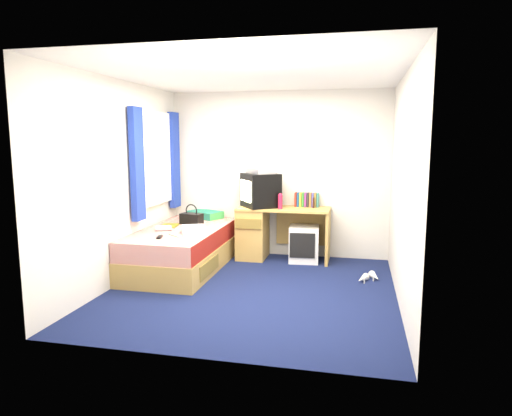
% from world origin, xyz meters
% --- Properties ---
extents(ground, '(3.40, 3.40, 0.00)m').
position_xyz_m(ground, '(0.00, 0.00, 0.00)').
color(ground, '#0C1438').
rests_on(ground, ground).
extents(room_shell, '(3.40, 3.40, 3.40)m').
position_xyz_m(room_shell, '(0.00, 0.00, 1.45)').
color(room_shell, white).
rests_on(room_shell, ground).
extents(bed, '(1.01, 2.00, 0.54)m').
position_xyz_m(bed, '(-1.10, 0.67, 0.27)').
color(bed, tan).
rests_on(bed, ground).
extents(pillow, '(0.57, 0.48, 0.11)m').
position_xyz_m(pillow, '(-1.07, 1.52, 0.59)').
color(pillow, '#166993').
rests_on(pillow, bed).
extents(desk, '(1.30, 0.55, 0.75)m').
position_xyz_m(desk, '(-0.14, 1.44, 0.41)').
color(desk, tan).
rests_on(desk, ground).
extents(storage_cube, '(0.43, 0.43, 0.51)m').
position_xyz_m(storage_cube, '(0.43, 1.39, 0.25)').
color(storage_cube, white).
rests_on(storage_cube, ground).
extents(crt_tv, '(0.64, 0.65, 0.48)m').
position_xyz_m(crt_tv, '(-0.21, 1.44, 0.99)').
color(crt_tv, black).
rests_on(crt_tv, desk).
extents(vcr, '(0.45, 0.47, 0.07)m').
position_xyz_m(vcr, '(-0.21, 1.44, 1.26)').
color(vcr, silver).
rests_on(vcr, crt_tv).
extents(book_row, '(0.34, 0.13, 0.20)m').
position_xyz_m(book_row, '(0.44, 1.60, 0.85)').
color(book_row, maroon).
rests_on(book_row, desk).
extents(picture_frame, '(0.02, 0.12, 0.14)m').
position_xyz_m(picture_frame, '(0.54, 1.54, 0.82)').
color(picture_frame, black).
rests_on(picture_frame, desk).
extents(pink_water_bottle, '(0.07, 0.07, 0.19)m').
position_xyz_m(pink_water_bottle, '(0.10, 1.30, 0.85)').
color(pink_water_bottle, '#C91C41').
rests_on(pink_water_bottle, desk).
extents(aerosol_can, '(0.05, 0.05, 0.17)m').
position_xyz_m(aerosol_can, '(0.02, 1.42, 0.84)').
color(aerosol_can, white).
rests_on(aerosol_can, desk).
extents(handbag, '(0.32, 0.22, 0.28)m').
position_xyz_m(handbag, '(-1.10, 1.02, 0.62)').
color(handbag, black).
rests_on(handbag, bed).
extents(towel, '(0.35, 0.32, 0.09)m').
position_xyz_m(towel, '(-0.86, 0.44, 0.59)').
color(towel, white).
rests_on(towel, bed).
extents(magazine, '(0.25, 0.31, 0.01)m').
position_xyz_m(magazine, '(-1.34, 0.80, 0.55)').
color(magazine, '#D4E119').
rests_on(magazine, bed).
extents(water_bottle, '(0.21, 0.14, 0.07)m').
position_xyz_m(water_bottle, '(-1.28, 0.48, 0.58)').
color(water_bottle, silver).
rests_on(water_bottle, bed).
extents(colour_swatch_fan, '(0.21, 0.18, 0.01)m').
position_xyz_m(colour_swatch_fan, '(-1.00, 0.22, 0.55)').
color(colour_swatch_fan, yellow).
rests_on(colour_swatch_fan, bed).
extents(remote_control, '(0.09, 0.17, 0.02)m').
position_xyz_m(remote_control, '(-1.15, 0.08, 0.55)').
color(remote_control, black).
rests_on(remote_control, bed).
extents(window_assembly, '(0.11, 1.42, 1.40)m').
position_xyz_m(window_assembly, '(-1.55, 0.90, 1.42)').
color(window_assembly, silver).
rests_on(window_assembly, room_shell).
extents(white_heels, '(0.32, 0.36, 0.09)m').
position_xyz_m(white_heels, '(1.31, 0.64, 0.04)').
color(white_heels, white).
rests_on(white_heels, ground).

